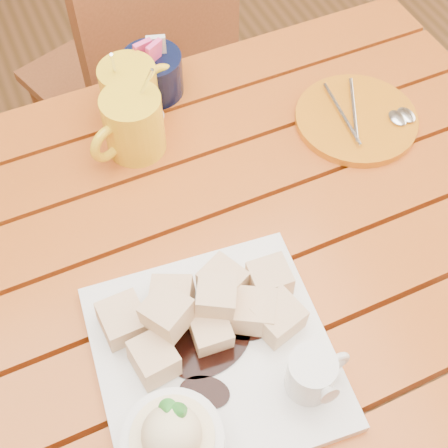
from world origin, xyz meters
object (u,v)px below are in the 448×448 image
chair_far (143,76)px  orange_saucer (357,119)px  coffee_mug_right (132,92)px  coffee_mug_left (132,124)px  dessert_plate (208,366)px  table (191,297)px

chair_far → orange_saucer: bearing=91.6°
coffee_mug_right → chair_far: coffee_mug_right is taller
coffee_mug_left → chair_far: 0.58m
chair_far → dessert_plate: bearing=58.3°
dessert_plate → chair_far: dessert_plate is taller
coffee_mug_left → chair_far: bearing=48.1°
coffee_mug_left → orange_saucer: (0.35, -0.10, -0.05)m
dessert_plate → coffee_mug_left: coffee_mug_left is taller
coffee_mug_right → coffee_mug_left: bearing=-118.7°
orange_saucer → chair_far: chair_far is taller
coffee_mug_right → chair_far: size_ratio=0.18×
table → dessert_plate: size_ratio=3.77×
table → coffee_mug_left: coffee_mug_left is taller
table → coffee_mug_right: (0.03, 0.30, 0.16)m
coffee_mug_left → dessert_plate: bearing=-120.6°
coffee_mug_right → orange_saucer: (0.33, -0.17, -0.05)m
dessert_plate → coffee_mug_right: size_ratio=2.09×
table → coffee_mug_left: bearing=88.4°
table → orange_saucer: 0.40m
coffee_mug_right → chair_far: 0.52m
dessert_plate → coffee_mug_left: bearing=83.2°
coffee_mug_left → chair_far: coffee_mug_left is taller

